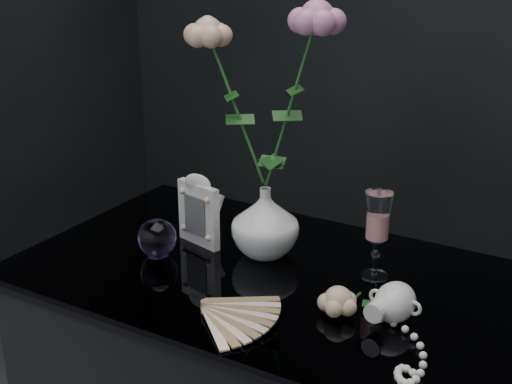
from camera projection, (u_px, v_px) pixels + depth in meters
The scene contains 8 objects.
vase at pixel (265, 222), 1.42m from camera, with size 0.14×0.14×0.14m, color white.
wine_glass at pixel (377, 236), 1.32m from camera, with size 0.05×0.05×0.17m, color white, non-canonical shape.
picture_frame at pixel (199, 209), 1.46m from camera, with size 0.11×0.09×0.15m, color white, non-canonical shape.
paperweight at pixel (157, 238), 1.42m from camera, with size 0.08×0.08×0.08m, color #8970B7, non-canonical shape.
paper_fan at pixel (205, 306), 1.22m from camera, with size 0.26×0.20×0.03m, color #F2EBC2, non-canonical shape.
loose_rose at pixel (338, 301), 1.21m from camera, with size 0.12×0.15×0.05m, color beige, non-canonical shape.
pearl_jar at pixel (395, 301), 1.19m from camera, with size 0.23×0.24×0.07m, color white, non-canonical shape.
roses at pixel (265, 89), 1.32m from camera, with size 0.29×0.12×0.41m.
Camera 1 is at (0.56, -1.02, 1.38)m, focal length 50.00 mm.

